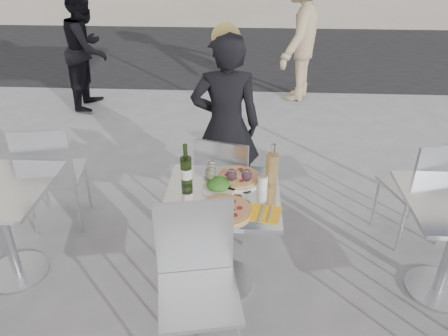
# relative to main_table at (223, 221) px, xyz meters

# --- Properties ---
(ground) EXTENTS (80.00, 80.00, 0.00)m
(ground) POSITION_rel_main_table_xyz_m (0.00, 0.00, -0.54)
(ground) COLOR slate
(street_asphalt) EXTENTS (24.00, 5.00, 0.00)m
(street_asphalt) POSITION_rel_main_table_xyz_m (0.00, 6.50, -0.54)
(street_asphalt) COLOR black
(street_asphalt) RESTS_ON ground
(main_table) EXTENTS (0.72, 0.72, 0.75)m
(main_table) POSITION_rel_main_table_xyz_m (0.00, 0.00, 0.00)
(main_table) COLOR #B7BABF
(main_table) RESTS_ON ground
(side_table_left) EXTENTS (0.72, 0.72, 0.75)m
(side_table_left) POSITION_rel_main_table_xyz_m (-1.50, 0.00, 0.00)
(side_table_left) COLOR #B7BABF
(side_table_left) RESTS_ON ground
(chair_far) EXTENTS (0.50, 0.51, 0.90)m
(chair_far) POSITION_rel_main_table_xyz_m (-0.01, 0.53, -0.01)
(chair_far) COLOR silver
(chair_far) RESTS_ON ground
(chair_near) EXTENTS (0.51, 0.52, 0.96)m
(chair_near) POSITION_rel_main_table_xyz_m (-0.11, -0.52, 0.03)
(chair_near) COLOR silver
(chair_near) RESTS_ON ground
(side_chair_lfar) EXTENTS (0.48, 0.49, 0.94)m
(side_chair_lfar) POSITION_rel_main_table_xyz_m (-1.38, 0.57, 0.02)
(side_chair_lfar) COLOR silver
(side_chair_lfar) RESTS_ON ground
(side_chair_rfar) EXTENTS (0.53, 0.54, 0.92)m
(side_chair_rfar) POSITION_rel_main_table_xyz_m (1.47, 0.54, 0.01)
(side_chair_rfar) COLOR silver
(side_chair_rfar) RESTS_ON ground
(woman_diner) EXTENTS (0.60, 0.43, 1.56)m
(woman_diner) POSITION_rel_main_table_xyz_m (-0.03, 0.97, 0.24)
(woman_diner) COLOR black
(woman_diner) RESTS_ON ground
(pedestrian_a) EXTENTS (0.60, 0.77, 1.55)m
(pedestrian_a) POSITION_rel_main_table_xyz_m (-1.99, 3.34, 0.24)
(pedestrian_a) COLOR black
(pedestrian_a) RESTS_ON ground
(pedestrian_b) EXTENTS (1.04, 1.33, 1.80)m
(pedestrian_b) POSITION_rel_main_table_xyz_m (0.82, 3.78, 0.36)
(pedestrian_b) COLOR tan
(pedestrian_b) RESTS_ON ground
(pizza_near) EXTENTS (0.33, 0.33, 0.02)m
(pizza_near) POSITION_rel_main_table_xyz_m (0.02, -0.19, 0.22)
(pizza_near) COLOR #DEA456
(pizza_near) RESTS_ON main_table
(pizza_far) EXTENTS (0.32, 0.32, 0.03)m
(pizza_far) POSITION_rel_main_table_xyz_m (0.10, 0.18, 0.23)
(pizza_far) COLOR white
(pizza_far) RESTS_ON main_table
(salad_plate) EXTENTS (0.22, 0.22, 0.09)m
(salad_plate) POSITION_rel_main_table_xyz_m (-0.03, 0.04, 0.25)
(salad_plate) COLOR white
(salad_plate) RESTS_ON main_table
(wine_bottle) EXTENTS (0.08, 0.08, 0.29)m
(wine_bottle) POSITION_rel_main_table_xyz_m (-0.24, 0.09, 0.32)
(wine_bottle) COLOR #304B1C
(wine_bottle) RESTS_ON main_table
(carafe) EXTENTS (0.08, 0.08, 0.29)m
(carafe) POSITION_rel_main_table_xyz_m (0.31, 0.13, 0.33)
(carafe) COLOR #E0B35F
(carafe) RESTS_ON main_table
(sugar_shaker) EXTENTS (0.06, 0.06, 0.11)m
(sugar_shaker) POSITION_rel_main_table_xyz_m (0.25, 0.08, 0.26)
(sugar_shaker) COLOR white
(sugar_shaker) RESTS_ON main_table
(wineglass_white_a) EXTENTS (0.07, 0.07, 0.16)m
(wineglass_white_a) POSITION_rel_main_table_xyz_m (-0.08, 0.05, 0.32)
(wineglass_white_a) COLOR white
(wineglass_white_a) RESTS_ON main_table
(wineglass_white_b) EXTENTS (0.07, 0.07, 0.16)m
(wineglass_white_b) POSITION_rel_main_table_xyz_m (-0.08, 0.14, 0.32)
(wineglass_white_b) COLOR white
(wineglass_white_b) RESTS_ON main_table
(wineglass_red_a) EXTENTS (0.07, 0.07, 0.16)m
(wineglass_red_a) POSITION_rel_main_table_xyz_m (0.05, 0.04, 0.32)
(wineglass_red_a) COLOR white
(wineglass_red_a) RESTS_ON main_table
(wineglass_red_b) EXTENTS (0.07, 0.07, 0.16)m
(wineglass_red_b) POSITION_rel_main_table_xyz_m (0.15, 0.04, 0.32)
(wineglass_red_b) COLOR white
(wineglass_red_b) RESTS_ON main_table
(napkin_left) EXTENTS (0.20, 0.20, 0.01)m
(napkin_left) POSITION_rel_main_table_xyz_m (-0.27, -0.25, 0.21)
(napkin_left) COLOR yellow
(napkin_left) RESTS_ON main_table
(napkin_right) EXTENTS (0.21, 0.21, 0.01)m
(napkin_right) POSITION_rel_main_table_xyz_m (0.26, -0.21, 0.21)
(napkin_right) COLOR yellow
(napkin_right) RESTS_ON main_table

